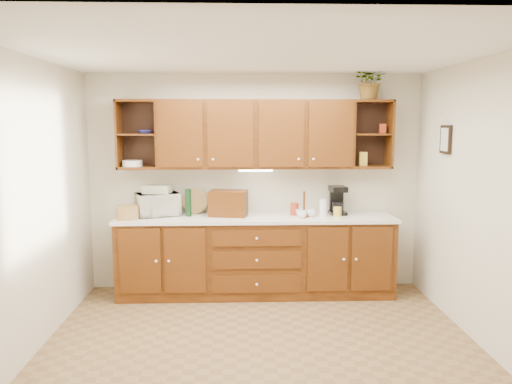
{
  "coord_description": "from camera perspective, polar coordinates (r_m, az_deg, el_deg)",
  "views": [
    {
      "loc": [
        -0.2,
        -4.29,
        2.02
      ],
      "look_at": [
        -0.01,
        1.15,
        1.27
      ],
      "focal_mm": 35.0,
      "sensor_mm": 36.0,
      "label": 1
    }
  ],
  "objects": [
    {
      "name": "pantry_box_yellow",
      "position": [
        6.04,
        12.13,
        3.72
      ],
      "size": [
        0.1,
        0.08,
        0.16
      ],
      "primitive_type": "cube",
      "rotation": [
        0.0,
        0.0,
        -0.08
      ],
      "color": "gold",
      "rests_on": "upper_cabinets"
    },
    {
      "name": "potted_plant",
      "position": [
        6.04,
        12.97,
        12.25
      ],
      "size": [
        0.45,
        0.41,
        0.42
      ],
      "primitive_type": "imported",
      "rotation": [
        0.0,
        0.0,
        -0.23
      ],
      "color": "#999999",
      "rests_on": "upper_cabinets"
    },
    {
      "name": "undercabinet_light",
      "position": [
        5.85,
        -0.05,
        2.48
      ],
      "size": [
        0.4,
        0.05,
        0.02
      ],
      "primitive_type": "cube",
      "color": "white",
      "rests_on": "upper_cabinets"
    },
    {
      "name": "right_wall",
      "position": [
        4.87,
        24.86,
        -1.36
      ],
      "size": [
        0.0,
        3.5,
        3.5
      ],
      "primitive_type": "plane",
      "rotation": [
        1.57,
        0.0,
        -1.57
      ],
      "color": "beige",
      "rests_on": "floor"
    },
    {
      "name": "floor",
      "position": [
        4.74,
        0.6,
        -17.33
      ],
      "size": [
        4.0,
        4.0,
        0.0
      ],
      "primitive_type": "plane",
      "color": "olive",
      "rests_on": "ground"
    },
    {
      "name": "ceiling",
      "position": [
        4.33,
        0.65,
        15.57
      ],
      "size": [
        4.0,
        4.0,
        0.0
      ],
      "primitive_type": "plane",
      "rotation": [
        3.14,
        0.0,
        0.0
      ],
      "color": "white",
      "rests_on": "back_wall"
    },
    {
      "name": "microwave",
      "position": [
        5.97,
        -11.16,
        -1.39
      ],
      "size": [
        0.57,
        0.49,
        0.27
      ],
      "primitive_type": "imported",
      "rotation": [
        0.0,
        0.0,
        0.4
      ],
      "color": "white",
      "rests_on": "countertop"
    },
    {
      "name": "countertop",
      "position": [
        5.83,
        -0.02,
        -2.99
      ],
      "size": [
        3.24,
        0.64,
        0.04
      ],
      "primitive_type": "cube",
      "color": "white",
      "rests_on": "base_cabinets"
    },
    {
      "name": "plate_stack",
      "position": [
        6.0,
        -13.97,
        3.2
      ],
      "size": [
        0.25,
        0.25,
        0.07
      ],
      "primitive_type": "cylinder",
      "rotation": [
        0.0,
        0.0,
        -0.08
      ],
      "color": "white",
      "rests_on": "upper_cabinets"
    },
    {
      "name": "canister_red",
      "position": [
        5.92,
        4.41,
        -1.96
      ],
      "size": [
        0.11,
        0.11,
        0.14
      ],
      "primitive_type": "cylinder",
      "rotation": [
        0.0,
        0.0,
        0.07
      ],
      "color": "#A23217",
      "rests_on": "countertop"
    },
    {
      "name": "towel_stack",
      "position": [
        5.95,
        -11.21,
        0.32
      ],
      "size": [
        0.33,
        0.26,
        0.09
      ],
      "primitive_type": "cube",
      "rotation": [
        0.0,
        0.0,
        -0.14
      ],
      "color": "#F1D071",
      "rests_on": "microwave"
    },
    {
      "name": "bread_box",
      "position": [
        5.84,
        -3.17,
        -1.29
      ],
      "size": [
        0.47,
        0.34,
        0.3
      ],
      "primitive_type": "cube",
      "rotation": [
        0.0,
        0.0,
        -0.18
      ],
      "color": "#341605",
      "rests_on": "countertop"
    },
    {
      "name": "canister_white",
      "position": [
        5.86,
        7.67,
        -1.82
      ],
      "size": [
        0.11,
        0.11,
        0.2
      ],
      "primitive_type": "cylinder",
      "rotation": [
        0.0,
        0.0,
        0.41
      ],
      "color": "white",
      "rests_on": "countertop"
    },
    {
      "name": "left_wall",
      "position": [
        4.71,
        -24.51,
        -1.64
      ],
      "size": [
        0.0,
        3.5,
        3.5
      ],
      "primitive_type": "plane",
      "rotation": [
        1.57,
        0.0,
        1.57
      ],
      "color": "beige",
      "rests_on": "floor"
    },
    {
      "name": "framed_picture",
      "position": [
        5.63,
        20.88,
        5.63
      ],
      "size": [
        0.03,
        0.24,
        0.3
      ],
      "primitive_type": "cube",
      "color": "black",
      "rests_on": "right_wall"
    },
    {
      "name": "bowl_stack",
      "position": [
        5.95,
        -12.6,
        6.73
      ],
      "size": [
        0.22,
        0.22,
        0.04
      ],
      "primitive_type": "imported",
      "rotation": [
        0.0,
        0.0,
        0.37
      ],
      "color": "navy",
      "rests_on": "upper_cabinets"
    },
    {
      "name": "pantry_box_red",
      "position": [
        6.1,
        14.26,
        7.04
      ],
      "size": [
        0.08,
        0.07,
        0.11
      ],
      "primitive_type": "cube",
      "rotation": [
        0.0,
        0.0,
        -0.09
      ],
      "color": "#A23217",
      "rests_on": "upper_cabinets"
    },
    {
      "name": "back_wall",
      "position": [
        6.08,
        -0.12,
        1.08
      ],
      "size": [
        4.0,
        0.0,
        4.0
      ],
      "primitive_type": "plane",
      "rotation": [
        1.57,
        0.0,
        0.0
      ],
      "color": "beige",
      "rests_on": "floor"
    },
    {
      "name": "mug_tree",
      "position": [
        5.82,
        5.5,
        -2.38
      ],
      "size": [
        0.24,
        0.26,
        0.3
      ],
      "rotation": [
        0.0,
        0.0,
        0.08
      ],
      "color": "#341605",
      "rests_on": "countertop"
    },
    {
      "name": "canister_yellow",
      "position": [
        5.9,
        9.29,
        -2.23
      ],
      "size": [
        0.12,
        0.12,
        0.11
      ],
      "primitive_type": "cylinder",
      "rotation": [
        0.0,
        0.0,
        -0.3
      ],
      "color": "gold",
      "rests_on": "countertop"
    },
    {
      "name": "wicker_basket",
      "position": [
        5.85,
        -14.47,
        -2.26
      ],
      "size": [
        0.32,
        0.32,
        0.15
      ],
      "primitive_type": "cylinder",
      "rotation": [
        0.0,
        0.0,
        -0.24
      ],
      "color": "#AA8046",
      "rests_on": "countertop"
    },
    {
      "name": "coffee_maker",
      "position": [
        6.04,
        9.29,
        -0.98
      ],
      "size": [
        0.2,
        0.25,
        0.34
      ],
      "rotation": [
        0.0,
        0.0,
        0.08
      ],
      "color": "black",
      "rests_on": "countertop"
    },
    {
      "name": "upper_cabinets",
      "position": [
        5.88,
        0.02,
        6.64
      ],
      "size": [
        3.2,
        0.33,
        0.8
      ],
      "color": "#341605",
      "rests_on": "back_wall"
    },
    {
      "name": "woven_tray",
      "position": [
        6.06,
        -6.97,
        -2.36
      ],
      "size": [
        0.31,
        0.08,
        0.31
      ],
      "primitive_type": "cylinder",
      "rotation": [
        1.36,
        0.0,
        -0.01
      ],
      "color": "#AA8046",
      "rests_on": "countertop"
    },
    {
      "name": "base_cabinets",
      "position": [
        5.95,
        -0.02,
        -7.42
      ],
      "size": [
        3.2,
        0.6,
        0.9
      ],
      "primitive_type": "cube",
      "color": "#341605",
      "rests_on": "floor"
    },
    {
      "name": "wine_bottle",
      "position": [
        5.86,
        -7.74,
        -1.21
      ],
      "size": [
        0.09,
        0.09,
        0.32
      ],
      "primitive_type": "cylinder",
      "rotation": [
        0.0,
        0.0,
        0.32
      ],
      "color": "black",
      "rests_on": "countertop"
    }
  ]
}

